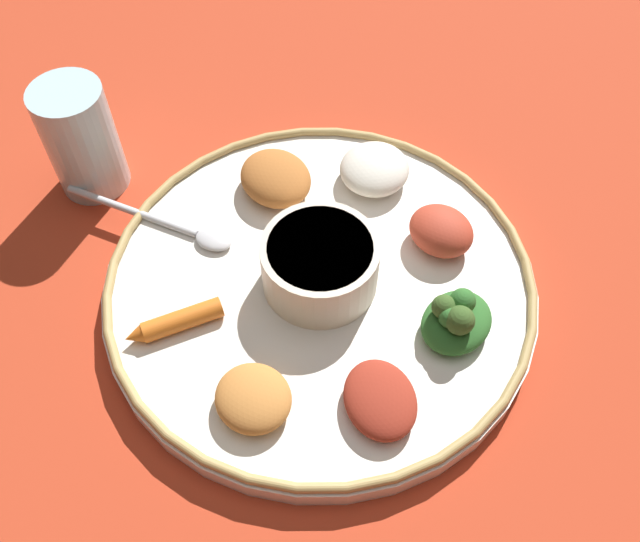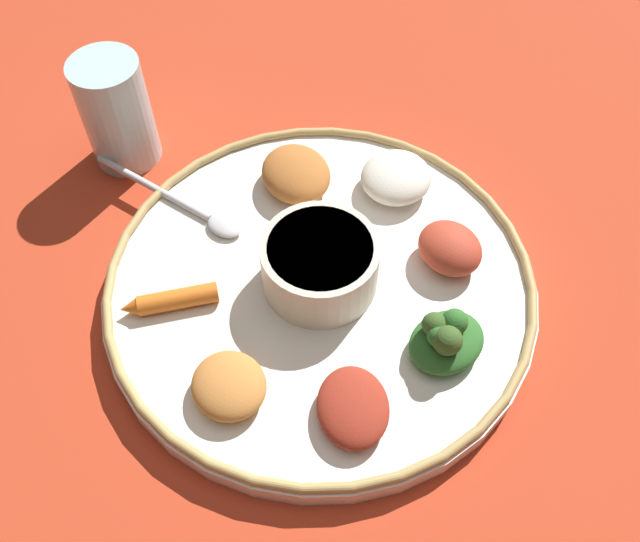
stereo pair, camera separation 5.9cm
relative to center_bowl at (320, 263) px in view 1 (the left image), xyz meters
The scene contains 13 objects.
ground_plane 0.05m from the center_bowl, ahead, with size 2.40×2.40×0.00m, color #B7381E.
platter 0.04m from the center_bowl, ahead, with size 0.37×0.37×0.02m, color white.
platter_rim 0.02m from the center_bowl, ahead, with size 0.37×0.37×0.01m, color tan.
center_bowl is the anchor object (origin of this frame).
spoon 0.15m from the center_bowl, 85.83° to the right, with size 0.03×0.17×0.01m.
greens_pile 0.12m from the center_bowl, 93.79° to the left, with size 0.08×0.07×0.04m.
carrot_near_spoon 0.13m from the center_bowl, 40.76° to the right, with size 0.07×0.06×0.02m.
mound_rice_white 0.13m from the center_bowl, behind, with size 0.07×0.07×0.03m, color silver.
mound_squash 0.13m from the center_bowl, ahead, with size 0.06×0.06×0.02m, color #C67A38.
mound_beet 0.13m from the center_bowl, 49.17° to the left, with size 0.07×0.05×0.02m, color maroon.
mound_chickpea 0.11m from the center_bowl, 130.83° to the right, with size 0.07×0.06×0.03m, color #B2662D.
mound_berbere_red 0.11m from the center_bowl, 139.17° to the left, with size 0.06×0.05×0.03m, color #B73D28.
drinking_glass 0.26m from the center_bowl, 93.44° to the right, with size 0.07×0.07×0.11m.
Camera 1 is at (0.30, 0.16, 0.52)m, focal length 39.09 mm.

